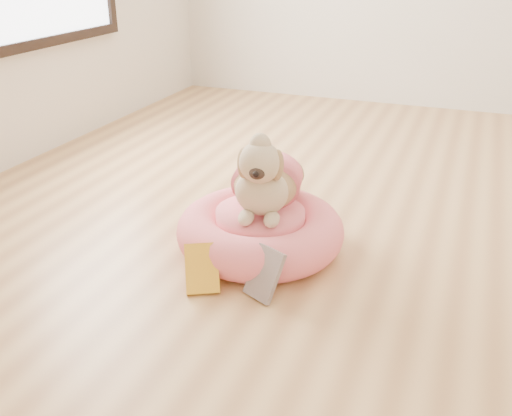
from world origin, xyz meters
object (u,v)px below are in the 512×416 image
(book_yellow, at_px, (202,268))
(book_white, at_px, (264,274))
(pet_bed, at_px, (260,231))
(dog, at_px, (266,166))

(book_yellow, relative_size, book_white, 0.97)
(pet_bed, bearing_deg, book_white, -66.55)
(pet_bed, height_order, book_yellow, pet_bed)
(dog, bearing_deg, book_yellow, -116.10)
(pet_bed, relative_size, book_yellow, 3.73)
(pet_bed, distance_m, dog, 0.29)
(pet_bed, relative_size, book_white, 3.63)
(pet_bed, height_order, book_white, same)
(pet_bed, height_order, dog, dog)
(dog, height_order, book_white, dog)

